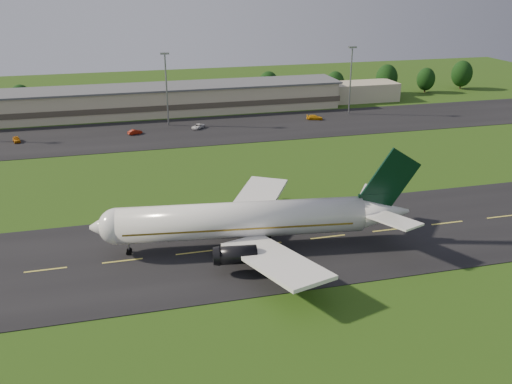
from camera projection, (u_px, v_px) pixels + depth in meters
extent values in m
plane|color=#294611|center=(195.00, 253.00, 88.34)|extent=(360.00, 360.00, 0.00)
cube|color=black|center=(195.00, 253.00, 88.33)|extent=(220.00, 30.00, 0.10)
cube|color=black|center=(153.00, 134.00, 153.31)|extent=(260.00, 30.00, 0.10)
cylinder|color=white|center=(242.00, 220.00, 88.38)|extent=(38.40, 10.39, 5.60)
sphere|color=white|center=(117.00, 226.00, 86.12)|extent=(5.60, 5.60, 5.60)
cone|color=white|center=(103.00, 227.00, 85.88)|extent=(4.65, 5.84, 5.38)
cone|color=white|center=(382.00, 212.00, 91.05)|extent=(9.63, 6.59, 5.49)
cube|color=olive|center=(238.00, 222.00, 88.44)|extent=(35.43, 10.05, 0.28)
cube|color=black|center=(112.00, 223.00, 85.85)|extent=(2.37, 3.23, 0.65)
cube|color=white|center=(275.00, 260.00, 79.15)|extent=(12.15, 20.19, 2.20)
cube|color=white|center=(255.00, 201.00, 99.51)|extent=(15.84, 19.85, 2.20)
cube|color=white|center=(393.00, 220.00, 86.10)|extent=(6.74, 9.37, 0.91)
cube|color=white|center=(372.00, 196.00, 95.35)|extent=(8.18, 9.25, 0.91)
cube|color=black|center=(373.00, 203.00, 90.22)|extent=(5.03, 1.18, 3.00)
cube|color=black|center=(390.00, 180.00, 89.18)|extent=(9.41, 1.65, 10.55)
cylinder|color=black|center=(237.00, 255.00, 81.48)|extent=(5.90, 3.39, 2.70)
cylinder|color=black|center=(228.00, 211.00, 96.28)|extent=(5.90, 3.39, 2.70)
cube|color=#BBAE8F|center=(146.00, 101.00, 173.55)|extent=(120.00, 15.00, 8.00)
cube|color=#4C4438|center=(146.00, 104.00, 173.84)|extent=(121.00, 15.40, 1.60)
cube|color=#595B60|center=(145.00, 87.00, 172.05)|extent=(122.00, 16.00, 0.50)
cube|color=#BBAE8F|center=(355.00, 92.00, 192.21)|extent=(28.00, 11.00, 6.00)
cylinder|color=gray|center=(167.00, 91.00, 158.12)|extent=(0.44, 0.44, 20.00)
cube|color=gray|center=(165.00, 53.00, 154.49)|extent=(2.40, 1.20, 0.50)
cylinder|color=gray|center=(350.00, 82.00, 171.08)|extent=(0.44, 0.44, 20.00)
cube|color=gray|center=(352.00, 47.00, 167.44)|extent=(2.40, 1.20, 0.50)
cylinder|color=black|center=(23.00, 109.00, 174.95)|extent=(0.56, 0.56, 2.81)
ellipsoid|color=black|center=(21.00, 98.00, 173.71)|extent=(6.57, 6.57, 8.21)
cylinder|color=black|center=(268.00, 95.00, 194.50)|extent=(0.56, 0.56, 3.00)
ellipsoid|color=black|center=(268.00, 84.00, 193.18)|extent=(7.01, 7.01, 8.76)
cylinder|color=black|center=(335.00, 92.00, 199.59)|extent=(0.56, 0.56, 2.74)
ellipsoid|color=black|center=(335.00, 83.00, 198.39)|extent=(6.38, 6.38, 7.98)
cylinder|color=black|center=(386.00, 89.00, 203.61)|extent=(0.56, 0.56, 3.27)
ellipsoid|color=black|center=(387.00, 78.00, 202.17)|extent=(7.63, 7.63, 9.54)
cylinder|color=black|center=(425.00, 89.00, 205.97)|extent=(0.56, 0.56, 2.79)
ellipsoid|color=black|center=(426.00, 79.00, 204.74)|extent=(6.50, 6.50, 8.12)
cylinder|color=black|center=(460.00, 84.00, 212.15)|extent=(0.56, 0.56, 3.27)
ellipsoid|color=black|center=(462.00, 74.00, 210.71)|extent=(7.63, 7.63, 9.54)
imported|color=#C8770B|center=(16.00, 139.00, 145.57)|extent=(2.46, 4.27, 1.37)
imported|color=maroon|center=(135.00, 132.00, 152.47)|extent=(4.03, 2.66, 1.25)
imported|color=white|center=(198.00, 126.00, 158.05)|extent=(4.49, 4.74, 1.24)
imported|color=orange|center=(315.00, 117.00, 167.60)|extent=(5.10, 3.37, 1.37)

